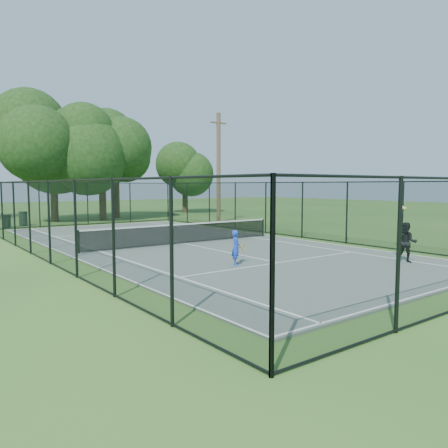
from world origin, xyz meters
TOP-DOWN VIEW (x-y plane):
  - ground at (0.00, 0.00)m, footprint 120.00×120.00m
  - tennis_court at (0.00, 0.00)m, footprint 11.00×24.00m
  - tennis_net at (0.00, 0.00)m, footprint 10.08×0.08m
  - fence at (0.00, 0.00)m, footprint 13.10×26.10m
  - tree_near_left at (-1.12, 17.14)m, footprint 6.98×6.98m
  - tree_near_mid at (2.38, 16.25)m, footprint 6.83×6.83m
  - tree_near_right at (4.31, 18.08)m, footprint 6.05×6.05m
  - tree_far_right at (12.91, 20.77)m, footprint 4.82×4.82m
  - trash_bin_left at (-5.08, 14.14)m, footprint 0.58×0.58m
  - trash_bin_right at (-3.89, 14.84)m, footprint 0.58×0.58m
  - utility_pole at (8.59, 9.00)m, footprint 1.40×0.30m
  - player_blue at (-1.47, -5.81)m, footprint 0.83×0.53m
  - player_black at (3.71, -9.09)m, footprint 0.81×0.93m

SIDE VIEW (x-z plane):
  - ground at x=0.00m, z-range 0.00..0.00m
  - tennis_court at x=0.00m, z-range 0.00..0.06m
  - trash_bin_left at x=-5.08m, z-range 0.01..0.86m
  - trash_bin_right at x=-3.89m, z-range 0.01..1.01m
  - tennis_net at x=0.00m, z-range 0.10..1.05m
  - player_blue at x=-1.47m, z-range 0.06..1.27m
  - player_black at x=3.71m, z-range -0.23..1.80m
  - fence at x=0.00m, z-range 0.00..3.00m
  - tree_far_right at x=12.91m, z-range 0.76..7.13m
  - utility_pole at x=8.59m, z-range 0.06..8.21m
  - tree_near_right at x=4.31m, z-range 1.13..9.49m
  - tree_near_mid at x=2.38m, z-range 1.04..9.97m
  - tree_near_left at x=-1.12m, z-range 1.05..10.15m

